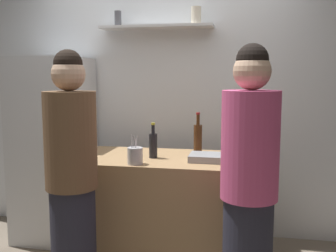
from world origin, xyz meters
TOP-DOWN VIEW (x-y plane):
  - back_wall_assembly at (-0.00, 1.25)m, footprint 4.80×0.32m
  - refrigerator at (-1.02, 0.85)m, footprint 0.62×0.69m
  - counter at (0.15, 0.48)m, footprint 1.45×0.75m
  - baking_pan at (0.51, 0.41)m, footprint 0.34×0.24m
  - utensil_holder at (-0.04, 0.19)m, footprint 0.11×0.11m
  - wine_bottle_amber_glass at (0.36, 0.68)m, footprint 0.07×0.07m
  - wine_bottle_dark_glass at (0.04, 0.43)m, footprint 0.07×0.07m
  - wine_bottle_pale_glass at (-0.52, 0.17)m, footprint 0.07×0.07m
  - water_bottle_plastic at (0.77, 0.72)m, footprint 0.09×0.09m
  - person_brown_jacket at (-0.37, -0.17)m, footprint 0.34×0.34m
  - person_pink_top at (0.77, -0.20)m, footprint 0.34×0.34m

SIDE VIEW (x-z plane):
  - counter at x=0.15m, z-range 0.00..0.89m
  - person_brown_jacket at x=-0.37m, z-range -0.01..1.70m
  - refrigerator at x=-1.02m, z-range 0.00..1.70m
  - person_pink_top at x=0.77m, z-range 0.00..1.71m
  - baking_pan at x=0.51m, z-range 0.89..0.94m
  - utensil_holder at x=-0.04m, z-range 0.85..1.07m
  - water_bottle_plastic at x=0.77m, z-range 0.88..1.09m
  - wine_bottle_dark_glass at x=0.04m, z-range 0.86..1.14m
  - wine_bottle_pale_glass at x=-0.52m, z-range 0.86..1.17m
  - wine_bottle_amber_glass at x=0.36m, z-range 0.85..1.20m
  - back_wall_assembly at x=0.00m, z-range 0.00..2.60m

